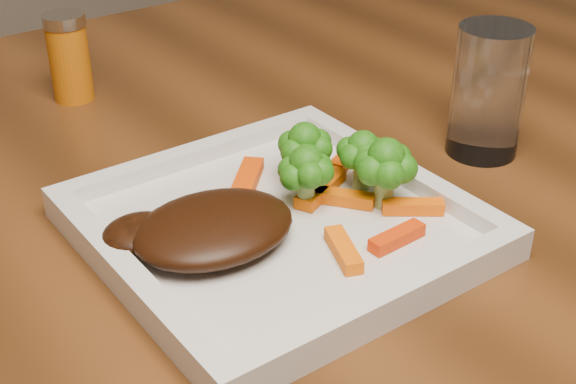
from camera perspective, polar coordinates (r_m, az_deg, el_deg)
plate at (r=0.62m, az=-0.75°, el=-2.73°), size 0.27×0.27×0.01m
steak at (r=0.59m, az=-5.32°, el=-2.55°), size 0.13×0.10×0.03m
broccoli_0 at (r=0.66m, az=1.19°, el=3.34°), size 0.05×0.05×0.07m
broccoli_1 at (r=0.65m, az=5.32°, el=2.74°), size 0.06×0.06×0.06m
broccoli_2 at (r=0.63m, az=6.92°, el=1.34°), size 0.06×0.06×0.06m
broccoli_3 at (r=0.62m, az=1.30°, el=1.39°), size 0.06×0.06×0.06m
carrot_0 at (r=0.60m, az=7.75°, el=-3.21°), size 0.05×0.01×0.01m
carrot_1 at (r=0.64m, az=8.86°, el=-1.03°), size 0.05×0.04×0.01m
carrot_2 at (r=0.58m, az=3.96°, el=-4.11°), size 0.03×0.05×0.01m
carrot_3 at (r=0.70m, az=4.24°, el=2.48°), size 0.05×0.03×0.01m
carrot_4 at (r=0.67m, az=-2.94°, el=0.85°), size 0.06×0.06×0.01m
carrot_5 at (r=0.64m, az=4.01°, el=-0.42°), size 0.04×0.05×0.01m
carrot_6 at (r=0.65m, az=2.35°, el=0.27°), size 0.06×0.04×0.01m
spice_shaker at (r=0.87m, az=-15.30°, el=9.22°), size 0.05×0.05×0.09m
drinking_glass at (r=0.74m, az=14.06°, el=6.93°), size 0.07×0.07×0.12m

